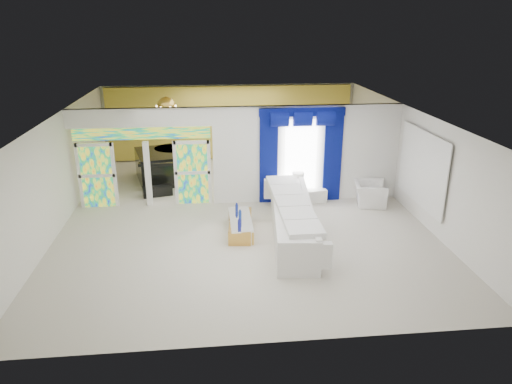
{
  "coord_description": "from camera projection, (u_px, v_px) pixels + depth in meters",
  "views": [
    {
      "loc": [
        -0.91,
        -12.89,
        5.4
      ],
      "look_at": [
        0.3,
        -1.2,
        1.1
      ],
      "focal_mm": 33.12,
      "sensor_mm": 36.0,
      "label": 1
    }
  ],
  "objects": [
    {
      "name": "blue_pelmet",
      "position": [
        302.0,
        112.0,
        14.01
      ],
      "size": [
        2.6,
        0.12,
        0.25
      ],
      "primitive_type": "cube",
      "color": "#04104B",
      "rests_on": "dividing_wall"
    },
    {
      "name": "blue_drape_left",
      "position": [
        269.0,
        159.0,
        14.4
      ],
      "size": [
        0.55,
        0.1,
        2.8
      ],
      "primitive_type": "cube",
      "color": "#04104B",
      "rests_on": "ground"
    },
    {
      "name": "white_sofa",
      "position": [
        292.0,
        220.0,
        12.46
      ],
      "size": [
        1.44,
        4.63,
        0.87
      ],
      "primitive_type": "cube",
      "rotation": [
        0.0,
        0.0,
        -0.1
      ],
      "color": "silver",
      "rests_on": "ground"
    },
    {
      "name": "console_table",
      "position": [
        307.0,
        196.0,
        14.78
      ],
      "size": [
        1.25,
        0.53,
        0.4
      ],
      "primitive_type": "cube",
      "rotation": [
        0.0,
        0.0,
        0.13
      ],
      "color": "white",
      "rests_on": "ground"
    },
    {
      "name": "stained_transom",
      "position": [
        142.0,
        134.0,
        13.87
      ],
      "size": [
        4.0,
        0.05,
        0.35
      ],
      "primitive_type": "cube",
      "color": "#994C3F",
      "rests_on": "dividing_header"
    },
    {
      "name": "floor",
      "position": [
        242.0,
        213.0,
        13.98
      ],
      "size": [
        12.0,
        12.0,
        0.0
      ],
      "primitive_type": "plane",
      "color": "#B7AF9E",
      "rests_on": "ground"
    },
    {
      "name": "dividing_header",
      "position": [
        141.0,
        118.0,
        13.71
      ],
      "size": [
        4.3,
        0.18,
        0.55
      ],
      "primitive_type": "cube",
      "color": "white",
      "rests_on": "dividing_wall"
    },
    {
      "name": "blue_drape_right",
      "position": [
        333.0,
        157.0,
        14.59
      ],
      "size": [
        0.55,
        0.1,
        2.8
      ],
      "primitive_type": "cube",
      "color": "#04104B",
      "rests_on": "ground"
    },
    {
      "name": "grand_piano",
      "position": [
        161.0,
        166.0,
        16.72
      ],
      "size": [
        2.0,
        2.36,
        1.03
      ],
      "primitive_type": "cube",
      "rotation": [
        0.0,
        0.0,
        0.24
      ],
      "color": "black",
      "rests_on": "ground"
    },
    {
      "name": "coffee_table",
      "position": [
        241.0,
        226.0,
        12.69
      ],
      "size": [
        0.75,
        1.77,
        0.38
      ],
      "primitive_type": "cube",
      "rotation": [
        0.0,
        0.0,
        -0.1
      ],
      "color": "gold",
      "rests_on": "ground"
    },
    {
      "name": "wall_mirror",
      "position": [
        423.0,
        168.0,
        12.99
      ],
      "size": [
        0.04,
        2.7,
        1.9
      ],
      "primitive_type": "cube",
      "color": "white",
      "rests_on": "ground"
    },
    {
      "name": "tv_console",
      "position": [
        96.0,
        181.0,
        15.49
      ],
      "size": [
        0.7,
        0.66,
        0.85
      ],
      "primitive_type": "cube",
      "rotation": [
        0.0,
        0.0,
        -0.26
      ],
      "color": "tan",
      "rests_on": "ground"
    },
    {
      "name": "window_pane",
      "position": [
        301.0,
        156.0,
        14.51
      ],
      "size": [
        1.0,
        0.02,
        2.3
      ],
      "primitive_type": "cube",
      "color": "white",
      "rests_on": "dividing_wall"
    },
    {
      "name": "gold_curtains",
      "position": [
        231.0,
        123.0,
        18.98
      ],
      "size": [
        9.7,
        0.12,
        2.9
      ],
      "primitive_type": "cube",
      "color": "gold",
      "rests_on": "ground"
    },
    {
      "name": "chandelier",
      "position": [
        166.0,
        106.0,
        16.03
      ],
      "size": [
        0.6,
        0.6,
        0.6
      ],
      "primitive_type": "sphere",
      "color": "gold",
      "rests_on": "ceiling"
    },
    {
      "name": "dividing_wall",
      "position": [
        308.0,
        154.0,
        14.61
      ],
      "size": [
        5.7,
        0.18,
        3.0
      ],
      "primitive_type": "cube",
      "color": "white",
      "rests_on": "ground"
    },
    {
      "name": "armchair",
      "position": [
        370.0,
        193.0,
        14.59
      ],
      "size": [
        1.13,
        1.23,
        0.69
      ],
      "primitive_type": "imported",
      "rotation": [
        0.0,
        0.0,
        1.36
      ],
      "color": "silver",
      "rests_on": "ground"
    },
    {
      "name": "decanters",
      "position": [
        239.0,
        217.0,
        12.49
      ],
      "size": [
        0.14,
        1.25,
        0.25
      ],
      "color": "navy",
      "rests_on": "coffee_table"
    },
    {
      "name": "stained_panel_right",
      "position": [
        193.0,
        173.0,
        14.44
      ],
      "size": [
        0.95,
        0.04,
        2.0
      ],
      "primitive_type": "cube",
      "color": "#994C3F",
      "rests_on": "ground"
    },
    {
      "name": "stained_panel_left",
      "position": [
        97.0,
        175.0,
        14.16
      ],
      "size": [
        0.95,
        0.04,
        2.0
      ],
      "primitive_type": "cube",
      "color": "#994C3F",
      "rests_on": "ground"
    },
    {
      "name": "piano_bench",
      "position": [
        157.0,
        191.0,
        15.35
      ],
      "size": [
        1.0,
        0.58,
        0.31
      ],
      "primitive_type": "cube",
      "rotation": [
        0.0,
        0.0,
        0.24
      ],
      "color": "black",
      "rests_on": "ground"
    },
    {
      "name": "table_lamp",
      "position": [
        298.0,
        182.0,
        14.58
      ],
      "size": [
        0.36,
        0.36,
        0.58
      ],
      "primitive_type": "cylinder",
      "color": "white",
      "rests_on": "console_table"
    }
  ]
}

